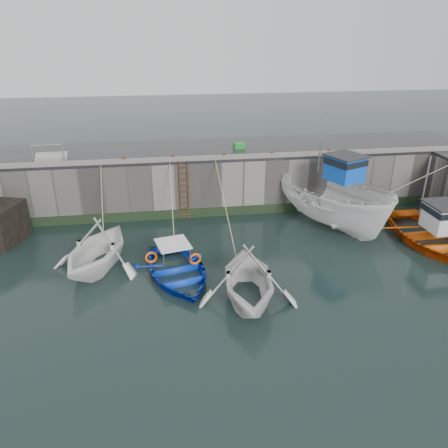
{
  "coord_description": "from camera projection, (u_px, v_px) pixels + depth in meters",
  "views": [
    {
      "loc": [
        -3.16,
        -12.01,
        9.37
      ],
      "look_at": [
        -0.42,
        6.16,
        1.2
      ],
      "focal_mm": 35.0,
      "sensor_mm": 36.0,
      "label": 1
    }
  ],
  "objects": [
    {
      "name": "boat_far_white",
      "position": [
        332.0,
        203.0,
        22.5
      ],
      "size": [
        5.67,
        8.18,
        5.96
      ],
      "rotation": [
        0.0,
        0.0,
        0.4
      ],
      "color": "white",
      "rests_on": "ground"
    },
    {
      "name": "kerb_back",
      "position": [
        221.0,
        157.0,
        22.93
      ],
      "size": [
        30.0,
        0.3,
        0.2
      ],
      "primitive_type": "cube",
      "color": "slate",
      "rests_on": "road_back"
    },
    {
      "name": "road_back",
      "position": [
        215.0,
        150.0,
        25.13
      ],
      "size": [
        30.0,
        5.0,
        0.16
      ],
      "primitive_type": "cube",
      "color": "black",
      "rests_on": "quay_back"
    },
    {
      "name": "quay_back",
      "position": [
        215.0,
        176.0,
        25.77
      ],
      "size": [
        30.0,
        5.0,
        3.0
      ],
      "primitive_type": "cube",
      "color": "slate",
      "rests_on": "ground"
    },
    {
      "name": "bollard_b",
      "position": [
        173.0,
        158.0,
        22.67
      ],
      "size": [
        0.18,
        0.18,
        0.28
      ],
      "primitive_type": "cylinder",
      "color": "#3F1E0F",
      "rests_on": "road_back"
    },
    {
      "name": "bollard_a",
      "position": [
        124.0,
        160.0,
        22.33
      ],
      "size": [
        0.18,
        0.18,
        0.28
      ],
      "primitive_type": "cylinder",
      "color": "#3F1E0F",
      "rests_on": "road_back"
    },
    {
      "name": "bollard_e",
      "position": [
        329.0,
        152.0,
        23.83
      ],
      "size": [
        0.18,
        0.18,
        0.28
      ],
      "primitive_type": "cylinder",
      "color": "#3F1E0F",
      "rests_on": "road_back"
    },
    {
      "name": "fish_crate",
      "position": [
        239.0,
        146.0,
        24.98
      ],
      "size": [
        0.69,
        0.51,
        0.33
      ],
      "primitive_type": "cube",
      "rotation": [
        0.0,
        0.0,
        0.14
      ],
      "color": "#18872D",
      "rests_on": "road_back"
    },
    {
      "name": "boat_near_blacktrim",
      "position": [
        247.0,
        299.0,
        16.63
      ],
      "size": [
        4.48,
        5.04,
        2.45
      ],
      "primitive_type": "imported",
      "rotation": [
        0.0,
        0.0,
        -0.1
      ],
      "color": "silver",
      "rests_on": "ground"
    },
    {
      "name": "bollard_c",
      "position": [
        224.0,
        156.0,
        23.04
      ],
      "size": [
        0.18,
        0.18,
        0.28
      ],
      "primitive_type": "cylinder",
      "color": "#3F1E0F",
      "rests_on": "road_back"
    },
    {
      "name": "ground",
      "position": [
        263.0,
        326.0,
        15.09
      ],
      "size": [
        120.0,
        120.0,
        0.0
      ],
      "primitive_type": "plane",
      "color": "black",
      "rests_on": "ground"
    },
    {
      "name": "boat_near_blue_rope",
      "position": [
        173.0,
        233.0,
        22.09
      ],
      "size": [
        0.04,
        4.51,
        3.1
      ],
      "primitive_type": null,
      "color": "tan",
      "rests_on": "ground"
    },
    {
      "name": "algae_back",
      "position": [
        221.0,
        212.0,
        23.99
      ],
      "size": [
        30.0,
        0.08,
        0.5
      ],
      "primitive_type": "cube",
      "color": "black",
      "rests_on": "ground"
    },
    {
      "name": "boat_near_blue",
      "position": [
        177.0,
        276.0,
        18.17
      ],
      "size": [
        4.39,
        5.44,
        1.0
      ],
      "primitive_type": "imported",
      "rotation": [
        0.0,
        0.0,
        0.22
      ],
      "color": "#0C33BE",
      "rests_on": "ground"
    },
    {
      "name": "railing",
      "position": [
        51.0,
        157.0,
        22.69
      ],
      "size": [
        1.6,
        1.05,
        1.0
      ],
      "color": "#A5A8AD",
      "rests_on": "road_back"
    },
    {
      "name": "boat_near_blacktrim_rope",
      "position": [
        226.0,
        238.0,
        21.49
      ],
      "size": [
        0.04,
        6.32,
        3.1
      ],
      "primitive_type": null,
      "color": "tan",
      "rests_on": "ground"
    },
    {
      "name": "boat_near_white",
      "position": [
        99.0,
        267.0,
        18.85
      ],
      "size": [
        5.44,
        5.82,
        2.48
      ],
      "primitive_type": "imported",
      "rotation": [
        0.0,
        0.0,
        -0.36
      ],
      "color": "white",
      "rests_on": "ground"
    },
    {
      "name": "boat_far_orange",
      "position": [
        432.0,
        235.0,
        20.87
      ],
      "size": [
        4.48,
        6.26,
        4.29
      ],
      "rotation": [
        0.0,
        0.0,
        0.0
      ],
      "color": "#DF530B",
      "rests_on": "ground"
    },
    {
      "name": "boat_near_white_rope",
      "position": [
        107.0,
        231.0,
        22.2
      ],
      "size": [
        0.04,
        3.55,
        3.1
      ],
      "primitive_type": null,
      "color": "tan",
      "rests_on": "ground"
    },
    {
      "name": "ladder",
      "position": [
        184.0,
        191.0,
        23.13
      ],
      "size": [
        0.51,
        0.08,
        3.2
      ],
      "color": "#3F1E0F",
      "rests_on": "ground"
    },
    {
      "name": "bollard_d",
      "position": [
        272.0,
        154.0,
        23.39
      ],
      "size": [
        0.18,
        0.18,
        0.28
      ],
      "primitive_type": "cylinder",
      "color": "#3F1E0F",
      "rests_on": "road_back"
    }
  ]
}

